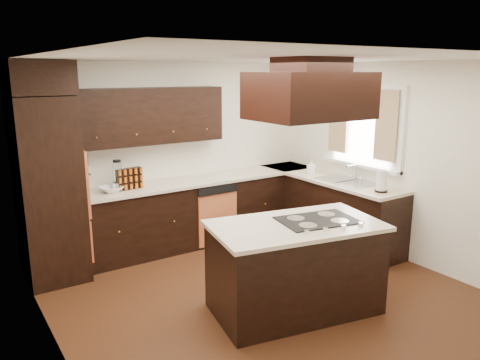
# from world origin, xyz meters

# --- Properties ---
(floor) EXTENTS (4.20, 4.20, 0.02)m
(floor) POSITION_xyz_m (0.00, 0.00, -0.01)
(floor) COLOR #593018
(floor) RESTS_ON ground
(ceiling) EXTENTS (4.20, 4.20, 0.02)m
(ceiling) POSITION_xyz_m (0.00, 0.00, 2.51)
(ceiling) COLOR silver
(ceiling) RESTS_ON ground
(wall_back) EXTENTS (4.20, 0.02, 2.50)m
(wall_back) POSITION_xyz_m (0.00, 2.11, 1.25)
(wall_back) COLOR white
(wall_back) RESTS_ON ground
(wall_front) EXTENTS (4.20, 0.02, 2.50)m
(wall_front) POSITION_xyz_m (0.00, -2.11, 1.25)
(wall_front) COLOR white
(wall_front) RESTS_ON ground
(wall_left) EXTENTS (0.02, 4.20, 2.50)m
(wall_left) POSITION_xyz_m (-2.11, 0.00, 1.25)
(wall_left) COLOR white
(wall_left) RESTS_ON ground
(wall_right) EXTENTS (0.02, 4.20, 2.50)m
(wall_right) POSITION_xyz_m (2.11, 0.00, 1.25)
(wall_right) COLOR white
(wall_right) RESTS_ON ground
(oven_column) EXTENTS (0.65, 0.75, 2.12)m
(oven_column) POSITION_xyz_m (-1.78, 1.71, 1.06)
(oven_column) COLOR black
(oven_column) RESTS_ON floor
(wall_oven_face) EXTENTS (0.05, 0.62, 0.78)m
(wall_oven_face) POSITION_xyz_m (-1.43, 1.71, 1.12)
(wall_oven_face) COLOR #DA6D40
(wall_oven_face) RESTS_ON oven_column
(base_cabinets_back) EXTENTS (2.93, 0.60, 0.88)m
(base_cabinets_back) POSITION_xyz_m (0.03, 1.80, 0.44)
(base_cabinets_back) COLOR black
(base_cabinets_back) RESTS_ON floor
(base_cabinets_right) EXTENTS (0.60, 2.40, 0.88)m
(base_cabinets_right) POSITION_xyz_m (1.80, 0.90, 0.44)
(base_cabinets_right) COLOR black
(base_cabinets_right) RESTS_ON floor
(countertop_back) EXTENTS (2.93, 0.63, 0.04)m
(countertop_back) POSITION_xyz_m (0.03, 1.79, 0.90)
(countertop_back) COLOR beige
(countertop_back) RESTS_ON base_cabinets_back
(countertop_right) EXTENTS (0.63, 2.40, 0.04)m
(countertop_right) POSITION_xyz_m (1.79, 0.90, 0.90)
(countertop_right) COLOR beige
(countertop_right) RESTS_ON base_cabinets_right
(upper_cabinets) EXTENTS (2.00, 0.34, 0.72)m
(upper_cabinets) POSITION_xyz_m (-0.43, 1.93, 1.81)
(upper_cabinets) COLOR black
(upper_cabinets) RESTS_ON wall_back
(dishwasher_front) EXTENTS (0.60, 0.05, 0.72)m
(dishwasher_front) POSITION_xyz_m (0.33, 1.50, 0.40)
(dishwasher_front) COLOR #DA6D40
(dishwasher_front) RESTS_ON floor
(window_frame) EXTENTS (0.06, 1.32, 1.12)m
(window_frame) POSITION_xyz_m (2.07, 0.55, 1.65)
(window_frame) COLOR white
(window_frame) RESTS_ON wall_right
(window_pane) EXTENTS (0.00, 1.20, 1.00)m
(window_pane) POSITION_xyz_m (2.10, 0.55, 1.65)
(window_pane) COLOR white
(window_pane) RESTS_ON wall_right
(curtain_left) EXTENTS (0.02, 0.34, 0.90)m
(curtain_left) POSITION_xyz_m (2.01, 0.13, 1.70)
(curtain_left) COLOR beige
(curtain_left) RESTS_ON wall_right
(curtain_right) EXTENTS (0.02, 0.34, 0.90)m
(curtain_right) POSITION_xyz_m (2.01, 0.97, 1.70)
(curtain_right) COLOR beige
(curtain_right) RESTS_ON wall_right
(sink_rim) EXTENTS (0.52, 0.84, 0.01)m
(sink_rim) POSITION_xyz_m (1.80, 0.55, 0.92)
(sink_rim) COLOR silver
(sink_rim) RESTS_ON countertop_right
(island) EXTENTS (1.75, 1.17, 0.88)m
(island) POSITION_xyz_m (0.07, -0.45, 0.44)
(island) COLOR black
(island) RESTS_ON floor
(island_top) EXTENTS (1.82, 1.24, 0.04)m
(island_top) POSITION_xyz_m (0.07, -0.45, 0.90)
(island_top) COLOR beige
(island_top) RESTS_ON island
(cooktop) EXTENTS (0.85, 0.65, 0.01)m
(cooktop) POSITION_xyz_m (0.31, -0.49, 0.93)
(cooktop) COLOR black
(cooktop) RESTS_ON island_top
(range_hood) EXTENTS (1.05, 0.72, 0.42)m
(range_hood) POSITION_xyz_m (0.10, -0.55, 2.16)
(range_hood) COLOR black
(range_hood) RESTS_ON ceiling
(hood_duct) EXTENTS (0.55, 0.50, 0.13)m
(hood_duct) POSITION_xyz_m (0.10, -0.55, 2.44)
(hood_duct) COLOR black
(hood_duct) RESTS_ON ceiling
(blender_base) EXTENTS (0.15, 0.15, 0.10)m
(blender_base) POSITION_xyz_m (-0.94, 1.80, 0.97)
(blender_base) COLOR silver
(blender_base) RESTS_ON countertop_back
(blender_pitcher) EXTENTS (0.13, 0.13, 0.26)m
(blender_pitcher) POSITION_xyz_m (-0.94, 1.80, 1.15)
(blender_pitcher) COLOR silver
(blender_pitcher) RESTS_ON blender_base
(spice_rack) EXTENTS (0.33, 0.12, 0.27)m
(spice_rack) POSITION_xyz_m (-0.80, 1.77, 1.05)
(spice_rack) COLOR black
(spice_rack) RESTS_ON countertop_back
(mixing_bowl) EXTENTS (0.32, 0.32, 0.07)m
(mixing_bowl) POSITION_xyz_m (-1.04, 1.76, 0.95)
(mixing_bowl) COLOR white
(mixing_bowl) RESTS_ON countertop_back
(soap_bottle) EXTENTS (0.09, 0.09, 0.20)m
(soap_bottle) POSITION_xyz_m (1.75, 1.21, 1.02)
(soap_bottle) COLOR white
(soap_bottle) RESTS_ON countertop_right
(paper_towel) EXTENTS (0.16, 0.16, 0.28)m
(paper_towel) POSITION_xyz_m (1.74, -0.08, 1.06)
(paper_towel) COLOR white
(paper_towel) RESTS_ON countertop_right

